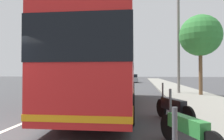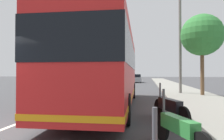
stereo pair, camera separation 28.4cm
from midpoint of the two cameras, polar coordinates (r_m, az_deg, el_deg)
name	(u,v)px [view 2 (the right image)]	position (r m, az deg, el deg)	size (l,w,h in m)	color
sidewalk_curb	(193,97)	(14.98, 22.17, -6.93)	(110.00, 3.60, 0.14)	gray
lane_divider_line	(90,96)	(15.20, -5.53, -7.17)	(110.00, 0.16, 0.01)	silver
coach_bus	(107,66)	(10.24, -0.64, 1.03)	(11.40, 3.06, 3.48)	red
motorcycle_mid_row	(178,129)	(4.70, 19.66, -15.25)	(1.99, 0.92, 1.26)	black
motorcycle_far_end	(170,107)	(7.24, 16.80, -9.94)	(2.26, 0.95, 1.29)	black
car_far_distant	(136,79)	(38.57, 6.98, -2.40)	(4.62, 1.98, 1.55)	gray
car_side_street	(104,80)	(29.50, -2.10, -2.88)	(4.31, 1.85, 1.45)	#2D7238
car_ahead_same_lane	(118,78)	(48.93, 1.83, -2.20)	(4.07, 2.11, 1.38)	#2D7238
roadside_tree_mid_block	(202,35)	(16.03, 24.20, 8.79)	(2.93, 2.93, 5.83)	brown
utility_pole	(180,44)	(17.01, 18.87, 6.74)	(0.21, 0.21, 7.83)	slate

